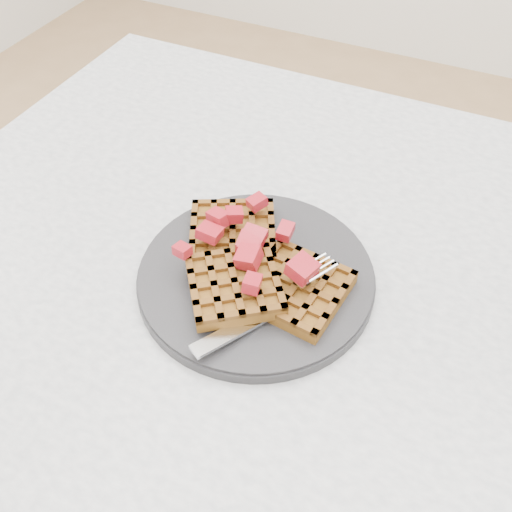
% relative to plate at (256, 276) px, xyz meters
% --- Properties ---
extents(table, '(1.20, 0.80, 0.75)m').
position_rel_plate_xyz_m(table, '(0.15, 0.03, -0.12)').
color(table, silver).
rests_on(table, ground).
extents(plate, '(0.25, 0.25, 0.02)m').
position_rel_plate_xyz_m(plate, '(0.00, 0.00, 0.00)').
color(plate, black).
rests_on(plate, table).
extents(waffles, '(0.21, 0.20, 0.03)m').
position_rel_plate_xyz_m(waffles, '(0.00, -0.00, 0.02)').
color(waffles, brown).
rests_on(waffles, plate).
extents(strawberry_pile, '(0.15, 0.15, 0.02)m').
position_rel_plate_xyz_m(strawberry_pile, '(0.00, -0.00, 0.05)').
color(strawberry_pile, '#87000D').
rests_on(strawberry_pile, waffles).
extents(fork, '(0.10, 0.17, 0.02)m').
position_rel_plate_xyz_m(fork, '(0.04, -0.04, 0.02)').
color(fork, silver).
rests_on(fork, plate).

